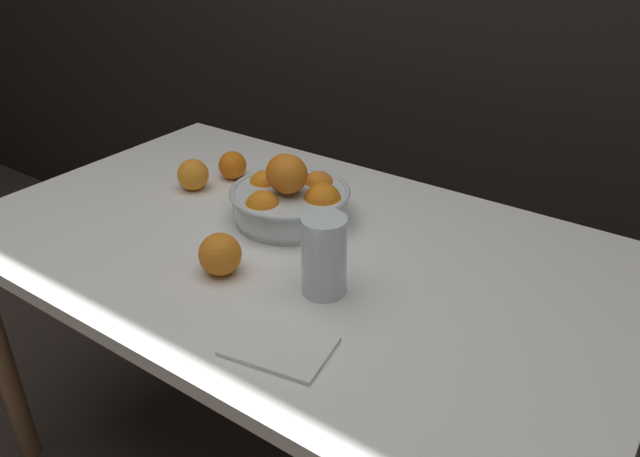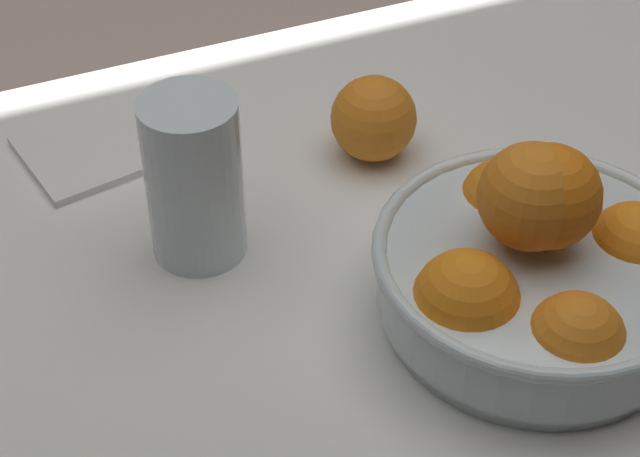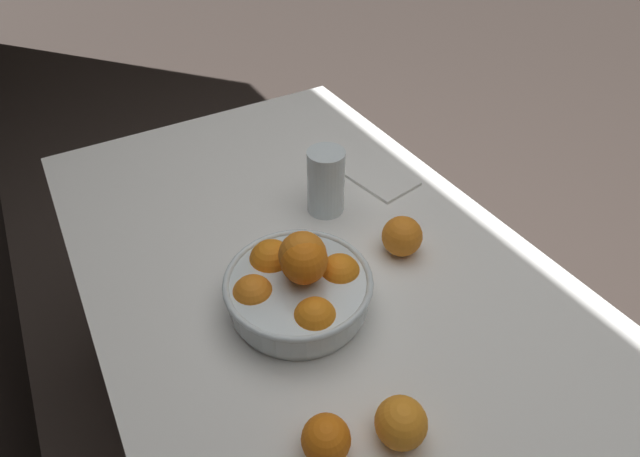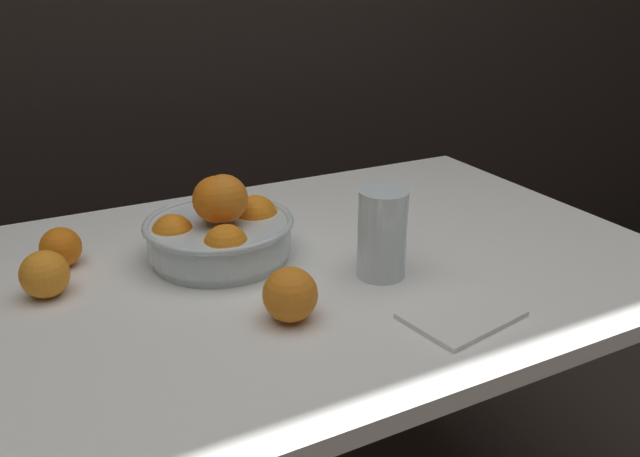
{
  "view_description": "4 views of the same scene",
  "coord_description": "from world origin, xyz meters",
  "px_view_note": "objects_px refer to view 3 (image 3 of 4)",
  "views": [
    {
      "loc": [
        0.69,
        -0.89,
        1.36
      ],
      "look_at": [
        0.06,
        0.0,
        0.75
      ],
      "focal_mm": 35.0,
      "sensor_mm": 36.0,
      "label": 1
    },
    {
      "loc": [
        0.33,
        0.57,
        1.33
      ],
      "look_at": [
        0.07,
        -0.03,
        0.76
      ],
      "focal_mm": 60.0,
      "sensor_mm": 36.0,
      "label": 2
    },
    {
      "loc": [
        -0.6,
        0.34,
        1.42
      ],
      "look_at": [
        0.03,
        -0.02,
        0.77
      ],
      "focal_mm": 28.0,
      "sensor_mm": 36.0,
      "label": 3
    },
    {
      "loc": [
        -0.37,
        -0.91,
        1.19
      ],
      "look_at": [
        0.08,
        -0.03,
        0.77
      ],
      "focal_mm": 35.0,
      "sensor_mm": 36.0,
      "label": 4
    }
  ],
  "objects_px": {
    "fruit_bowl": "(298,285)",
    "orange_loose_front": "(326,439)",
    "orange_loose_near_bowl": "(401,423)",
    "orange_loose_aside": "(402,236)",
    "juice_glass": "(326,184)"
  },
  "relations": [
    {
      "from": "orange_loose_near_bowl",
      "to": "orange_loose_aside",
      "type": "xyz_separation_m",
      "value": [
        0.31,
        -0.24,
        0.0
      ]
    },
    {
      "from": "juice_glass",
      "to": "orange_loose_near_bowl",
      "type": "height_order",
      "value": "juice_glass"
    },
    {
      "from": "orange_loose_near_bowl",
      "to": "juice_glass",
      "type": "bearing_deg",
      "value": -19.2
    },
    {
      "from": "fruit_bowl",
      "to": "orange_loose_front",
      "type": "relative_size",
      "value": 3.76
    },
    {
      "from": "juice_glass",
      "to": "orange_loose_front",
      "type": "xyz_separation_m",
      "value": [
        -0.48,
        0.28,
        -0.03
      ]
    },
    {
      "from": "fruit_bowl",
      "to": "orange_loose_aside",
      "type": "bearing_deg",
      "value": -84.84
    },
    {
      "from": "juice_glass",
      "to": "orange_loose_aside",
      "type": "height_order",
      "value": "juice_glass"
    },
    {
      "from": "fruit_bowl",
      "to": "orange_loose_front",
      "type": "bearing_deg",
      "value": 159.75
    },
    {
      "from": "orange_loose_front",
      "to": "orange_loose_aside",
      "type": "bearing_deg",
      "value": -50.82
    },
    {
      "from": "fruit_bowl",
      "to": "juice_glass",
      "type": "height_order",
      "value": "fruit_bowl"
    },
    {
      "from": "orange_loose_near_bowl",
      "to": "orange_loose_aside",
      "type": "distance_m",
      "value": 0.4
    },
    {
      "from": "fruit_bowl",
      "to": "orange_loose_front",
      "type": "height_order",
      "value": "fruit_bowl"
    },
    {
      "from": "fruit_bowl",
      "to": "orange_loose_near_bowl",
      "type": "bearing_deg",
      "value": -178.3
    },
    {
      "from": "juice_glass",
      "to": "orange_loose_aside",
      "type": "relative_size",
      "value": 1.84
    },
    {
      "from": "orange_loose_near_bowl",
      "to": "orange_loose_aside",
      "type": "relative_size",
      "value": 0.93
    }
  ]
}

